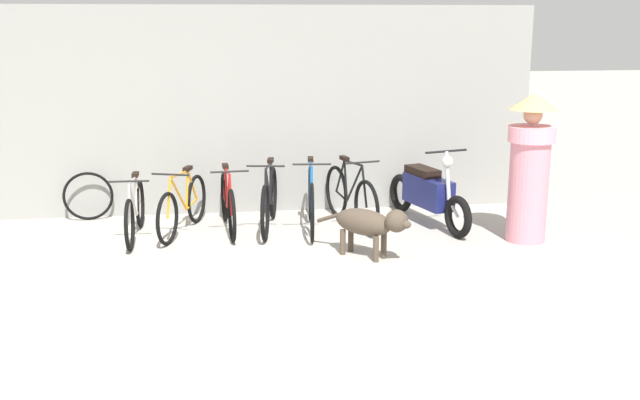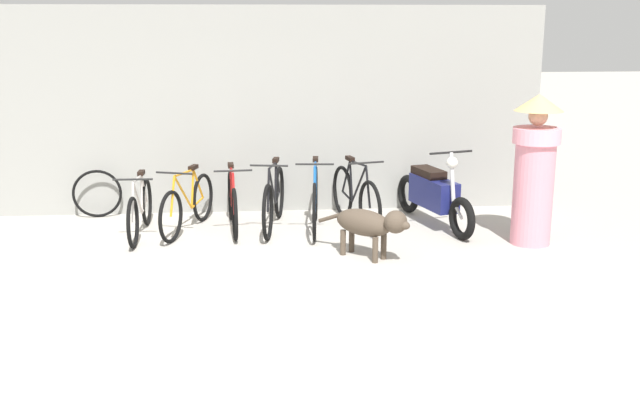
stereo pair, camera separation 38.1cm
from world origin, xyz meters
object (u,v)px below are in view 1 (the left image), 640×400
Objects in this scene: bicycle_5 at (351,197)px; motorcycle at (428,193)px; bicycle_4 at (311,200)px; spare_tire_left at (88,196)px; bicycle_0 at (135,212)px; person_in_robes at (530,164)px; bicycle_2 at (228,204)px; stray_dog at (370,223)px; bicycle_1 at (183,206)px; bicycle_3 at (269,200)px.

motorcycle is at bearing 72.48° from bicycle_5.
bicycle_4 is 2.98m from spare_tire_left.
person_in_robes is (4.65, -0.72, 0.60)m from bicycle_0.
bicycle_2 is 1.00× the size of bicycle_5.
bicycle_2 is at bearing -10.03° from person_in_robes.
motorcycle is (1.53, 0.07, 0.02)m from bicycle_4.
person_in_robes is at bearing 55.87° from stray_dog.
spare_tire_left reaches higher than stray_dog.
stray_dog is 2.10m from person_in_robes.
motorcycle is 1.41m from person_in_robes.
spare_tire_left is (-4.38, 0.78, -0.08)m from motorcycle.
bicycle_3 reaches higher than bicycle_1.
bicycle_4 is at bearing 86.42° from bicycle_3.
bicycle_1 is 2.46m from stray_dog.
bicycle_2 reaches higher than stray_dog.
bicycle_0 is 2.49× the size of spare_tire_left.
stray_dog is (2.66, -1.13, 0.07)m from bicycle_0.
bicycle_1 is 0.89× the size of person_in_robes.
spare_tire_left is at bearing -116.97° from bicycle_2.
person_in_robes is (2.49, -0.81, 0.55)m from bicycle_4.
motorcycle is at bearing 98.29° from bicycle_4.
bicycle_1 is 2.43× the size of spare_tire_left.
person_in_robes is (3.53, -0.91, 0.59)m from bicycle_2.
bicycle_5 is (0.53, 0.14, -0.02)m from bicycle_4.
bicycle_3 is 0.98× the size of person_in_robes.
bicycle_1 is at bearing -31.91° from spare_tire_left.
bicycle_2 is 0.52m from bicycle_3.
bicycle_5 is (2.12, 0.08, 0.03)m from bicycle_1.
motorcycle is (2.05, -0.04, 0.04)m from bicycle_3.
bicycle_5 is at bearing 100.65° from bicycle_3.
motorcycle reaches higher than bicycle_4.
bicycle_3 is 1.05m from bicycle_5.
bicycle_3 is at bearing -17.36° from spare_tire_left.
bicycle_3 is 1.69m from stray_dog.
bicycle_1 is 1.65× the size of stray_dog.
bicycle_0 is 3.69m from motorcycle.
stray_dog is (2.10, -1.28, 0.06)m from bicycle_1.
bicycle_0 is at bearing -98.59° from bicycle_5.
bicycle_0 is at bearing -158.88° from stray_dog.
bicycle_4 is 1.53m from motorcycle.
bicycle_1 is at bearing -77.75° from bicycle_3.
motorcycle reaches higher than bicycle_2.
bicycle_4 is 2.64× the size of spare_tire_left.
bicycle_5 reaches higher than bicycle_2.
bicycle_1 reaches higher than bicycle_0.
stray_dog is (-0.03, -1.36, 0.03)m from bicycle_5.
motorcycle reaches higher than spare_tire_left.
spare_tire_left is at bearing -167.45° from stray_dog.
motorcycle is (3.68, 0.16, 0.08)m from bicycle_0.
bicycle_4 reaches higher than bicycle_3.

